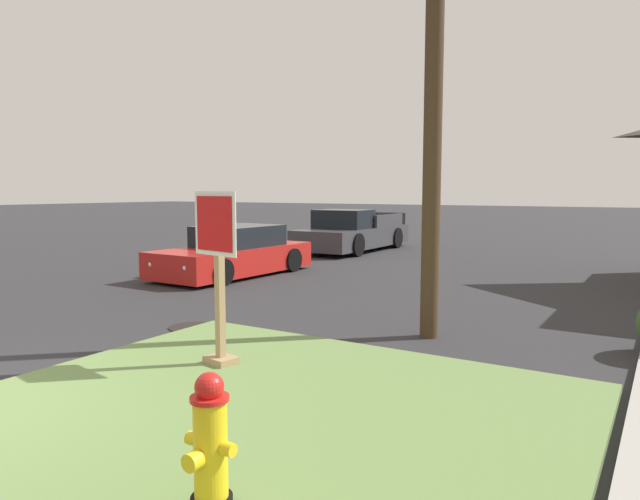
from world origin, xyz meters
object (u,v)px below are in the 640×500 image
at_px(manhole_cover, 191,327).
at_px(pickup_truck_charcoal, 352,233).
at_px(parked_sedan_red, 234,254).
at_px(stop_sign, 218,281).
at_px(fire_hydrant, 210,445).

height_order(manhole_cover, pickup_truck_charcoal, pickup_truck_charcoal).
xyz_separation_m(manhole_cover, parked_sedan_red, (-3.08, 4.71, 0.53)).
relative_size(stop_sign, parked_sedan_red, 0.46).
bearing_deg(fire_hydrant, stop_sign, 130.48).
height_order(stop_sign, manhole_cover, stop_sign).
height_order(fire_hydrant, pickup_truck_charcoal, pickup_truck_charcoal).
bearing_deg(stop_sign, parked_sedan_red, 128.78).
bearing_deg(pickup_truck_charcoal, fire_hydrant, -64.66).
height_order(stop_sign, parked_sedan_red, stop_sign).
relative_size(manhole_cover, parked_sedan_red, 0.16).
distance_m(stop_sign, parked_sedan_red, 7.84).
height_order(fire_hydrant, manhole_cover, fire_hydrant).
relative_size(fire_hydrant, manhole_cover, 1.29).
distance_m(fire_hydrant, stop_sign, 3.23).
xyz_separation_m(fire_hydrant, manhole_cover, (-3.88, 3.80, -0.50)).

